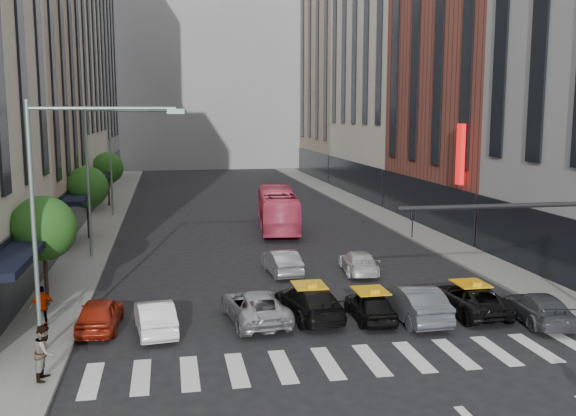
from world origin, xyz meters
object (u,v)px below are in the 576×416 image
streetlamp_near (61,194)px  car_white_front (155,317)px  car_red (100,314)px  pedestrian_near (45,352)px  taxi_center (370,306)px  streetlamp_mid (104,160)px  streetlamp_far (122,147)px  taxi_left (309,302)px  bus (278,209)px  pedestrian_far (42,306)px

streetlamp_near → car_white_front: size_ratio=2.26×
car_red → pedestrian_near: bearing=80.0°
taxi_center → streetlamp_mid: bearing=-49.6°
streetlamp_far → taxi_left: size_ratio=1.85×
taxi_center → bus: bearing=-88.9°
streetlamp_mid → pedestrian_near: bearing=-91.1°
bus → pedestrian_far: bearing=63.8°
car_red → pedestrian_far: (-2.24, 0.34, 0.33)m
car_red → bus: (10.90, 20.96, 0.86)m
taxi_center → pedestrian_near: (-12.30, -4.15, 0.42)m
streetlamp_near → streetlamp_far: size_ratio=1.00×
streetlamp_mid → car_white_front: size_ratio=2.26×
bus → streetlamp_mid: bearing=39.2°
streetlamp_far → pedestrian_far: size_ratio=5.33×
streetlamp_far → car_white_front: bearing=-84.2°
car_red → bus: bus is taller
taxi_center → pedestrian_far: size_ratio=2.22×
car_white_front → pedestrian_far: size_ratio=2.36×
car_red → bus: size_ratio=0.36×
taxi_left → pedestrian_far: 10.91m
streetlamp_far → bus: streetlamp_far is taller
pedestrian_far → taxi_center: bearing=154.8°
streetlamp_far → pedestrian_far: streetlamp_far is taller
car_red → car_white_front: bearing=164.2°
car_red → taxi_left: bearing=-177.2°
car_red → bus: bearing=-114.2°
pedestrian_near → taxi_left: bearing=-56.3°
taxi_center → taxi_left: bearing=-18.7°
streetlamp_mid → car_red: 14.38m
car_red → pedestrian_far: pedestrian_far is taller
bus → pedestrian_far: 24.46m
taxi_center → car_red: bearing=-4.2°
streetlamp_near → streetlamp_mid: same height
taxi_left → streetlamp_mid: bearing=-62.0°
taxi_left → pedestrian_far: (-10.90, 0.41, 0.29)m
pedestrian_far → car_red: bearing=151.7°
taxi_center → streetlamp_far: bearing=-67.9°
car_white_front → bus: (8.70, 21.72, 0.87)m
taxi_center → bus: bus is taller
streetlamp_mid → streetlamp_far: size_ratio=1.00×
streetlamp_mid → streetlamp_far: (0.00, 16.00, 0.00)m
streetlamp_mid → pedestrian_far: 13.99m
pedestrian_near → bus: bearing=-18.1°
car_white_front → taxi_center: 8.90m
pedestrian_near → pedestrian_far: pedestrian_near is taller
car_white_front → pedestrian_far: (-4.44, 1.10, 0.34)m
car_white_front → streetlamp_far: bearing=-91.3°
car_white_front → taxi_left: (6.46, 0.69, 0.05)m
car_red → taxi_left: 8.66m
car_white_front → bus: 23.42m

